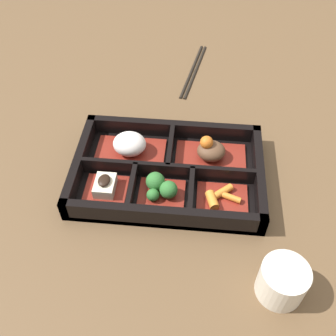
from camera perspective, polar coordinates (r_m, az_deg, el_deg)
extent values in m
plane|color=brown|center=(0.69, 0.00, -1.38)|extent=(3.00, 3.00, 0.00)
cube|color=black|center=(0.69, 0.00, -1.11)|extent=(0.32, 0.21, 0.01)
cube|color=black|center=(0.61, -0.87, -7.16)|extent=(0.32, 0.01, 0.04)
cube|color=black|center=(0.74, 0.72, 5.45)|extent=(0.32, 0.01, 0.04)
cube|color=black|center=(0.70, -12.63, 0.64)|extent=(0.01, 0.21, 0.04)
cube|color=black|center=(0.68, 12.98, -1.16)|extent=(0.01, 0.21, 0.04)
cube|color=black|center=(0.67, -0.05, -0.65)|extent=(0.29, 0.01, 0.04)
cube|color=black|center=(0.65, -5.19, -3.15)|extent=(0.01, 0.09, 0.04)
cube|color=black|center=(0.64, 3.33, -3.79)|extent=(0.01, 0.09, 0.04)
cube|color=black|center=(0.70, 0.33, 2.35)|extent=(0.01, 0.10, 0.04)
cube|color=maroon|center=(0.72, -5.47, 2.23)|extent=(0.12, 0.08, 0.01)
ellipsoid|color=silver|center=(0.70, -5.60, 3.50)|extent=(0.06, 0.05, 0.04)
cube|color=maroon|center=(0.71, 6.17, 1.43)|extent=(0.12, 0.08, 0.01)
ellipsoid|color=brown|center=(0.69, 6.29, 2.47)|extent=(0.05, 0.04, 0.03)
sphere|color=#D1661E|center=(0.68, 5.62, 3.73)|extent=(0.02, 0.02, 0.02)
cube|color=maroon|center=(0.66, -9.00, -3.20)|extent=(0.07, 0.06, 0.01)
cube|color=beige|center=(0.65, -9.12, -2.54)|extent=(0.03, 0.04, 0.02)
ellipsoid|color=black|center=(0.64, -9.26, -1.78)|extent=(0.02, 0.03, 0.01)
cube|color=maroon|center=(0.65, -0.94, -3.85)|extent=(0.08, 0.06, 0.01)
sphere|color=#2D6B2D|center=(0.63, -2.21, -3.93)|extent=(0.02, 0.02, 0.02)
sphere|color=#2D6B2D|center=(0.63, 0.08, -3.16)|extent=(0.03, 0.03, 0.03)
sphere|color=#2D6B2D|center=(0.64, -1.85, -1.95)|extent=(0.03, 0.03, 0.03)
cube|color=maroon|center=(0.65, 7.84, -4.46)|extent=(0.08, 0.06, 0.01)
cylinder|color=orange|center=(0.65, 9.19, -4.26)|extent=(0.03, 0.02, 0.01)
cylinder|color=orange|center=(0.63, 6.42, -4.66)|extent=(0.02, 0.03, 0.02)
cylinder|color=orange|center=(0.65, 7.97, -3.40)|extent=(0.03, 0.03, 0.01)
cylinder|color=beige|center=(0.57, 16.24, -15.50)|extent=(0.07, 0.07, 0.06)
cylinder|color=#597A38|center=(0.55, 16.79, -14.37)|extent=(0.05, 0.05, 0.01)
cylinder|color=black|center=(0.93, 3.48, 14.06)|extent=(0.04, 0.21, 0.01)
cylinder|color=black|center=(0.93, 4.04, 13.96)|extent=(0.04, 0.21, 0.01)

